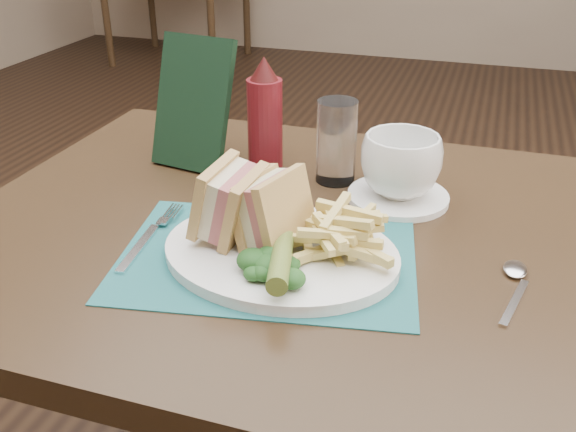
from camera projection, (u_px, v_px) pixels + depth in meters
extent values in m
plane|color=black|center=(344.00, 388.00, 1.67)|extent=(7.00, 7.00, 0.00)
plane|color=gray|center=(457.00, 62.00, 4.61)|extent=(6.00, 0.00, 6.00)
cube|color=#1C595A|center=(268.00, 257.00, 0.81)|extent=(0.41, 0.32, 0.00)
cylinder|color=#546A28|center=(281.00, 259.00, 0.73)|extent=(0.05, 0.12, 0.03)
cylinder|color=white|center=(398.00, 197.00, 0.95)|extent=(0.19, 0.19, 0.01)
imported|color=white|center=(401.00, 165.00, 0.93)|extent=(0.16, 0.16, 0.09)
cylinder|color=white|center=(337.00, 142.00, 0.99)|extent=(0.08, 0.08, 0.13)
cube|color=black|center=(193.00, 103.00, 1.03)|extent=(0.14, 0.10, 0.21)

